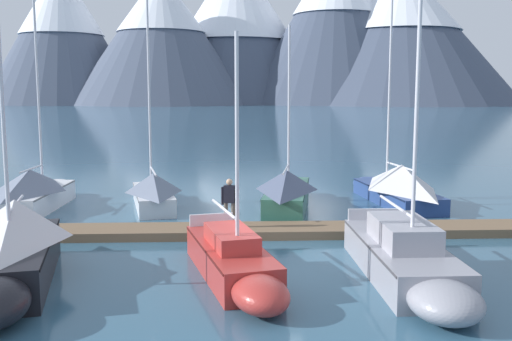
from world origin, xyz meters
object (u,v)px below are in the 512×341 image
Objects in this scene: sailboat_second_berth at (13,248)px; sailboat_end_of_dock at (396,185)px; sailboat_nearest_berth at (36,189)px; sailboat_outer_slip at (407,260)px; sailboat_mid_dock_starboard at (235,262)px; sailboat_far_berth at (288,190)px; person_on_dock at (229,200)px; sailboat_mid_dock_port at (153,190)px.

sailboat_second_berth is 0.92× the size of sailboat_end_of_dock.
sailboat_nearest_berth is 15.69m from sailboat_end_of_dock.
sailboat_mid_dock_starboard is at bearing 177.67° from sailboat_outer_slip.
sailboat_far_berth is at bearing 77.11° from sailboat_mid_dock_starboard.
person_on_dock is at bearing 42.41° from sailboat_second_berth.
sailboat_mid_dock_starboard is 0.78× the size of sailboat_outer_slip.
sailboat_second_berth reaches higher than sailboat_outer_slip.
sailboat_outer_slip is (8.09, -10.36, -0.14)m from sailboat_mid_dock_port.
sailboat_end_of_dock is (4.96, 1.20, 0.01)m from sailboat_far_berth.
sailboat_far_berth reaches higher than sailboat_mid_dock_starboard.
sailboat_far_berth is (5.79, -0.66, 0.09)m from sailboat_mid_dock_port.
sailboat_second_berth is 5.74m from sailboat_mid_dock_starboard.
sailboat_mid_dock_port is (2.11, 10.22, -0.23)m from sailboat_second_berth.
sailboat_mid_dock_port is at bearing 173.47° from sailboat_far_berth.
sailboat_outer_slip is at bearing -103.68° from sailboat_end_of_dock.
sailboat_nearest_berth is at bearing -177.25° from sailboat_end_of_dock.
sailboat_second_berth is at bearing 179.21° from sailboat_outer_slip.
sailboat_mid_dock_starboard is at bearing 0.43° from sailboat_second_berth.
sailboat_end_of_dock is at bearing 76.32° from sailboat_outer_slip.
sailboat_nearest_berth is 10.39m from sailboat_second_berth.
sailboat_mid_dock_port reaches higher than sailboat_far_berth.
sailboat_end_of_dock is at bearing 56.34° from sailboat_mid_dock_starboard.
sailboat_outer_slip is at bearing -2.33° from sailboat_mid_dock_starboard.
sailboat_end_of_dock is (15.67, 0.75, 0.02)m from sailboat_nearest_berth.
sailboat_mid_dock_port is 5.32× the size of person_on_dock.
sailboat_mid_dock_starboard is 9.77m from sailboat_far_berth.
sailboat_outer_slip is at bearing -47.69° from person_on_dock.
sailboat_nearest_berth is at bearing 142.07° from sailboat_outer_slip.
sailboat_end_of_dock is (12.86, 10.76, -0.13)m from sailboat_second_berth.
sailboat_mid_dock_port reaches higher than sailboat_second_berth.
sailboat_mid_dock_port is at bearing 109.53° from sailboat_mid_dock_starboard.
sailboat_nearest_berth is 0.98× the size of sailboat_mid_dock_port.
sailboat_second_berth is at bearing -179.57° from sailboat_mid_dock_starboard.
sailboat_second_berth is 1.08× the size of sailboat_far_berth.
sailboat_mid_dock_port is 1.17× the size of sailboat_far_berth.
sailboat_outer_slip reaches higher than person_on_dock.
sailboat_outer_slip is (13.02, -10.14, -0.22)m from sailboat_nearest_berth.
sailboat_second_berth is at bearing -129.58° from sailboat_far_berth.
sailboat_nearest_berth is 10.72m from sailboat_far_berth.
person_on_dock is (-7.36, -5.73, 0.41)m from sailboat_end_of_dock.
person_on_dock is (-2.40, -4.53, 0.42)m from sailboat_far_berth.
sailboat_end_of_dock is 9.33m from person_on_dock.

